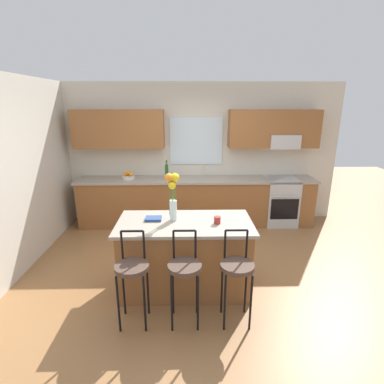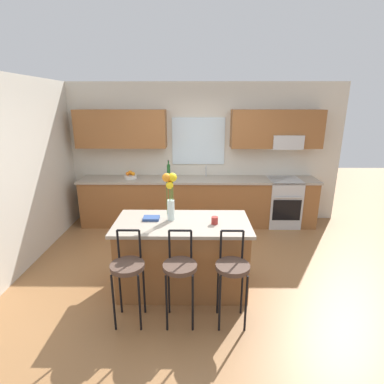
{
  "view_description": "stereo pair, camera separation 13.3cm",
  "coord_description": "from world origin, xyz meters",
  "px_view_note": "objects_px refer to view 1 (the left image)",
  "views": [
    {
      "loc": [
        -0.19,
        -3.8,
        2.32
      ],
      "look_at": [
        -0.11,
        0.55,
        1.0
      ],
      "focal_mm": 27.59,
      "sensor_mm": 36.0,
      "label": 1
    },
    {
      "loc": [
        -0.06,
        -3.8,
        2.32
      ],
      "look_at": [
        -0.11,
        0.55,
        1.0
      ],
      "focal_mm": 27.59,
      "sensor_mm": 36.0,
      "label": 2
    }
  ],
  "objects_px": {
    "kitchen_island": "(185,255)",
    "mug_ceramic": "(217,220)",
    "bar_stool_middle": "(185,270)",
    "bar_stool_near": "(132,271)",
    "bar_stool_far": "(237,270)",
    "flower_vase": "(173,191)",
    "bottle_olive_oil": "(167,171)",
    "fruit_bowl_oranges": "(128,176)",
    "oven_range": "(280,201)",
    "cookbook": "(153,219)"
  },
  "relations": [
    {
      "from": "bar_stool_near",
      "to": "mug_ceramic",
      "type": "xyz_separation_m",
      "value": [
        0.94,
        0.57,
        0.33
      ]
    },
    {
      "from": "cookbook",
      "to": "bar_stool_middle",
      "type": "bearing_deg",
      "value": -60.97
    },
    {
      "from": "cookbook",
      "to": "bottle_olive_oil",
      "type": "distance_m",
      "value": 2.08
    },
    {
      "from": "fruit_bowl_oranges",
      "to": "bottle_olive_oil",
      "type": "distance_m",
      "value": 0.74
    },
    {
      "from": "bar_stool_middle",
      "to": "bar_stool_near",
      "type": "bearing_deg",
      "value": 180.0
    },
    {
      "from": "kitchen_island",
      "to": "bar_stool_middle",
      "type": "height_order",
      "value": "bar_stool_middle"
    },
    {
      "from": "flower_vase",
      "to": "bottle_olive_oil",
      "type": "bearing_deg",
      "value": 95.62
    },
    {
      "from": "oven_range",
      "to": "bar_stool_middle",
      "type": "relative_size",
      "value": 0.88
    },
    {
      "from": "kitchen_island",
      "to": "mug_ceramic",
      "type": "bearing_deg",
      "value": -8.52
    },
    {
      "from": "bar_stool_near",
      "to": "flower_vase",
      "type": "distance_m",
      "value": 1.03
    },
    {
      "from": "bar_stool_far",
      "to": "cookbook",
      "type": "xyz_separation_m",
      "value": [
        -0.94,
        0.7,
        0.3
      ]
    },
    {
      "from": "flower_vase",
      "to": "mug_ceramic",
      "type": "distance_m",
      "value": 0.64
    },
    {
      "from": "bar_stool_far",
      "to": "oven_range",
      "type": "bearing_deg",
      "value": 64.43
    },
    {
      "from": "cookbook",
      "to": "fruit_bowl_oranges",
      "type": "height_order",
      "value": "fruit_bowl_oranges"
    },
    {
      "from": "bar_stool_near",
      "to": "bar_stool_far",
      "type": "bearing_deg",
      "value": 0.0
    },
    {
      "from": "oven_range",
      "to": "bottle_olive_oil",
      "type": "distance_m",
      "value": 2.3
    },
    {
      "from": "kitchen_island",
      "to": "mug_ceramic",
      "type": "relative_size",
      "value": 18.39
    },
    {
      "from": "oven_range",
      "to": "bar_stool_middle",
      "type": "height_order",
      "value": "bar_stool_middle"
    },
    {
      "from": "cookbook",
      "to": "bar_stool_far",
      "type": "bearing_deg",
      "value": -36.82
    },
    {
      "from": "kitchen_island",
      "to": "bar_stool_far",
      "type": "bearing_deg",
      "value": -48.85
    },
    {
      "from": "kitchen_island",
      "to": "flower_vase",
      "type": "height_order",
      "value": "flower_vase"
    },
    {
      "from": "mug_ceramic",
      "to": "fruit_bowl_oranges",
      "type": "distance_m",
      "value": 2.66
    },
    {
      "from": "bar_stool_far",
      "to": "fruit_bowl_oranges",
      "type": "relative_size",
      "value": 4.34
    },
    {
      "from": "fruit_bowl_oranges",
      "to": "bar_stool_middle",
      "type": "bearing_deg",
      "value": -68.64
    },
    {
      "from": "kitchen_island",
      "to": "bar_stool_middle",
      "type": "relative_size",
      "value": 1.59
    },
    {
      "from": "bar_stool_near",
      "to": "bar_stool_middle",
      "type": "xyz_separation_m",
      "value": [
        0.55,
        0.0,
        0.0
      ]
    },
    {
      "from": "fruit_bowl_oranges",
      "to": "cookbook",
      "type": "bearing_deg",
      "value": -71.45
    },
    {
      "from": "mug_ceramic",
      "to": "bottle_olive_oil",
      "type": "height_order",
      "value": "bottle_olive_oil"
    },
    {
      "from": "mug_ceramic",
      "to": "fruit_bowl_oranges",
      "type": "height_order",
      "value": "fruit_bowl_oranges"
    },
    {
      "from": "bar_stool_middle",
      "to": "mug_ceramic",
      "type": "relative_size",
      "value": 11.58
    },
    {
      "from": "oven_range",
      "to": "bar_stool_near",
      "type": "relative_size",
      "value": 0.88
    },
    {
      "from": "bar_stool_middle",
      "to": "mug_ceramic",
      "type": "distance_m",
      "value": 0.77
    },
    {
      "from": "mug_ceramic",
      "to": "fruit_bowl_oranges",
      "type": "bearing_deg",
      "value": 123.8
    },
    {
      "from": "kitchen_island",
      "to": "flower_vase",
      "type": "relative_size",
      "value": 2.76
    },
    {
      "from": "cookbook",
      "to": "fruit_bowl_oranges",
      "type": "relative_size",
      "value": 0.83
    },
    {
      "from": "bar_stool_near",
      "to": "cookbook",
      "type": "distance_m",
      "value": 0.78
    },
    {
      "from": "bar_stool_middle",
      "to": "fruit_bowl_oranges",
      "type": "xyz_separation_m",
      "value": [
        -1.09,
        2.78,
        0.34
      ]
    },
    {
      "from": "oven_range",
      "to": "fruit_bowl_oranges",
      "type": "height_order",
      "value": "fruit_bowl_oranges"
    },
    {
      "from": "flower_vase",
      "to": "mug_ceramic",
      "type": "height_order",
      "value": "flower_vase"
    },
    {
      "from": "oven_range",
      "to": "fruit_bowl_oranges",
      "type": "bearing_deg",
      "value": 179.44
    },
    {
      "from": "bar_stool_far",
      "to": "mug_ceramic",
      "type": "bearing_deg",
      "value": 105.39
    },
    {
      "from": "mug_ceramic",
      "to": "flower_vase",
      "type": "bearing_deg",
      "value": 167.84
    },
    {
      "from": "kitchen_island",
      "to": "cookbook",
      "type": "bearing_deg",
      "value": 169.15
    },
    {
      "from": "bar_stool_far",
      "to": "mug_ceramic",
      "type": "distance_m",
      "value": 0.68
    },
    {
      "from": "oven_range",
      "to": "mug_ceramic",
      "type": "relative_size",
      "value": 10.22
    },
    {
      "from": "bar_stool_far",
      "to": "flower_vase",
      "type": "relative_size",
      "value": 1.74
    },
    {
      "from": "bottle_olive_oil",
      "to": "cookbook",
      "type": "bearing_deg",
      "value": -91.11
    },
    {
      "from": "kitchen_island",
      "to": "fruit_bowl_oranges",
      "type": "xyz_separation_m",
      "value": [
        -1.09,
        2.15,
        0.51
      ]
    },
    {
      "from": "bar_stool_middle",
      "to": "bar_stool_far",
      "type": "bearing_deg",
      "value": 0.0
    },
    {
      "from": "fruit_bowl_oranges",
      "to": "bar_stool_near",
      "type": "bearing_deg",
      "value": -79.05
    }
  ]
}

